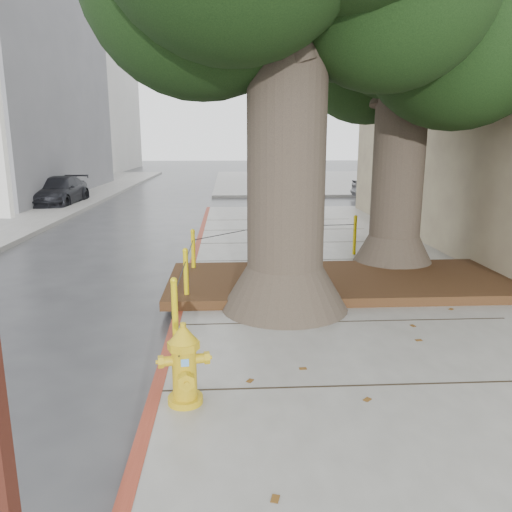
{
  "coord_description": "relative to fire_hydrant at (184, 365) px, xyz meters",
  "views": [
    {
      "loc": [
        -1.2,
        -4.98,
        2.79
      ],
      "look_at": [
        -0.78,
        2.33,
        1.1
      ],
      "focal_mm": 35.0,
      "sensor_mm": 36.0,
      "label": 1
    }
  ],
  "objects": [
    {
      "name": "ground",
      "position": [
        1.66,
        0.26,
        -0.57
      ],
      "size": [
        140.0,
        140.0,
        0.0
      ],
      "primitive_type": "plane",
      "color": "#28282B",
      "rests_on": "ground"
    },
    {
      "name": "sidewalk_far",
      "position": [
        7.66,
        30.26,
        -0.5
      ],
      "size": [
        16.0,
        20.0,
        0.15
      ],
      "primitive_type": "cube",
      "color": "slate",
      "rests_on": "ground"
    },
    {
      "name": "curb_red",
      "position": [
        -0.34,
        2.76,
        -0.5
      ],
      "size": [
        0.14,
        26.0,
        0.16
      ],
      "primitive_type": "cube",
      "color": "maroon",
      "rests_on": "ground"
    },
    {
      "name": "planter_bed",
      "position": [
        2.56,
        4.16,
        -0.34
      ],
      "size": [
        6.4,
        2.6,
        0.16
      ],
      "primitive_type": "cube",
      "color": "black",
      "rests_on": "sidewalk_main"
    },
    {
      "name": "building_far_white",
      "position": [
        -15.34,
        45.26,
        6.93
      ],
      "size": [
        12.0,
        18.0,
        15.0
      ],
      "primitive_type": "cube",
      "color": "silver",
      "rests_on": "ground"
    },
    {
      "name": "building_side_white",
      "position": [
        17.66,
        26.26,
        3.93
      ],
      "size": [
        10.0,
        10.0,
        9.0
      ],
      "primitive_type": "cube",
      "color": "silver",
      "rests_on": "ground"
    },
    {
      "name": "tree_far",
      "position": [
        4.3,
        5.58,
        4.44
      ],
      "size": [
        4.5,
        3.8,
        7.17
      ],
      "color": "#4C3F33",
      "rests_on": "sidewalk_main"
    },
    {
      "name": "bollard_ring",
      "position": [
        0.79,
        4.64,
        0.09
      ],
      "size": [
        3.79,
        5.39,
        0.95
      ],
      "color": "gold",
      "rests_on": "sidewalk_main"
    },
    {
      "name": "fire_hydrant",
      "position": [
        0.0,
        0.0,
        0.0
      ],
      "size": [
        0.46,
        0.43,
        0.87
      ],
      "rotation": [
        0.0,
        0.0,
        0.16
      ],
      "color": "gold",
      "rests_on": "sidewalk_main"
    },
    {
      "name": "signpost",
      "position": [
        -0.29,
        -3.24,
        1.17
      ],
      "size": [
        0.28,
        0.08,
        2.81
      ],
      "rotation": [
        0.0,
        0.0,
        -0.15
      ],
      "color": "#471911",
      "rests_on": "sidewalk_main"
    },
    {
      "name": "car_silver",
      "position": [
        8.5,
        19.22,
        0.1
      ],
      "size": [
        4.1,
        1.98,
        1.35
      ],
      "primitive_type": "imported",
      "rotation": [
        0.0,
        0.0,
        1.67
      ],
      "color": "#9A9A9F",
      "rests_on": "ground"
    },
    {
      "name": "car_red",
      "position": [
        9.69,
        18.19,
        0.04
      ],
      "size": [
        3.8,
        1.57,
        1.22
      ],
      "primitive_type": "imported",
      "rotation": [
        0.0,
        0.0,
        1.65
      ],
      "color": "#970D0D",
      "rests_on": "ground"
    },
    {
      "name": "car_dark",
      "position": [
        -7.0,
        17.76,
        0.06
      ],
      "size": [
        1.89,
        4.42,
        1.27
      ],
      "primitive_type": "imported",
      "rotation": [
        0.0,
        0.0,
        -0.03
      ],
      "color": "black",
      "rests_on": "ground"
    }
  ]
}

